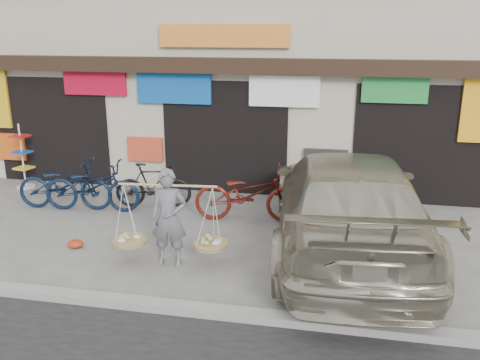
% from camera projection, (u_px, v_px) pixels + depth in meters
% --- Properties ---
extents(ground, '(70.00, 70.00, 0.00)m').
position_uv_depth(ground, '(183.00, 250.00, 9.22)').
color(ground, gray).
rests_on(ground, ground).
extents(kerb, '(70.00, 0.25, 0.12)m').
position_uv_depth(kerb, '(142.00, 304.00, 7.33)').
color(kerb, gray).
rests_on(kerb, ground).
extents(shophouse_block, '(14.00, 6.32, 7.00)m').
position_uv_depth(shophouse_block, '(247.00, 43.00, 14.25)').
color(shophouse_block, '#BFB69B').
rests_on(shophouse_block, ground).
extents(street_vendor, '(1.95, 0.69, 1.67)m').
position_uv_depth(street_vendor, '(169.00, 221.00, 8.48)').
color(street_vendor, slate).
rests_on(street_vendor, ground).
extents(bike_0, '(2.19, 0.94, 1.12)m').
position_uv_depth(bike_0, '(92.00, 186.00, 11.07)').
color(bike_0, '#0E1D36').
rests_on(bike_0, ground).
extents(bike_1, '(1.75, 0.79, 1.02)m').
position_uv_depth(bike_1, '(153.00, 185.00, 11.32)').
color(bike_1, black).
rests_on(bike_1, ground).
extents(bike_2, '(2.32, 1.02, 1.18)m').
position_uv_depth(bike_2, '(249.00, 194.00, 10.46)').
color(bike_2, '#5B170F').
rests_on(bike_2, ground).
extents(bike_3, '(2.19, 0.94, 1.12)m').
position_uv_depth(bike_3, '(65.00, 185.00, 11.19)').
color(bike_3, '#0E1D36').
rests_on(bike_3, ground).
extents(suv, '(3.06, 6.41, 1.80)m').
position_uv_depth(suv, '(347.00, 202.00, 9.02)').
color(suv, '#AEA78C').
rests_on(suv, ground).
extents(display_rack, '(0.46, 0.46, 1.63)m').
position_uv_depth(display_rack, '(23.00, 162.00, 12.66)').
color(display_rack, silver).
rests_on(display_rack, ground).
extents(red_bag, '(0.31, 0.25, 0.14)m').
position_uv_depth(red_bag, '(75.00, 244.00, 9.32)').
color(red_bag, '#BA3111').
rests_on(red_bag, ground).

